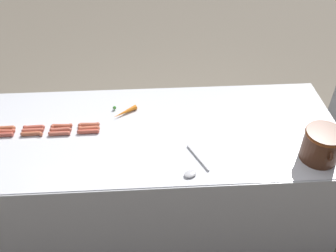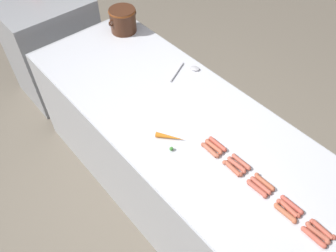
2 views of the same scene
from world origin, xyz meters
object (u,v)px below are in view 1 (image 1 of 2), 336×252
hot_dog_1 (4,128)px  hot_dog_2 (34,127)px  hot_dog_9 (89,128)px  hot_dog_14 (88,132)px  hot_dog_4 (89,125)px  hot_dog_6 (4,132)px  hot_dog_11 (2,135)px  hot_dog_3 (62,126)px  serving_spoon (193,168)px  hot_dog_12 (32,134)px  hot_dog_8 (61,130)px  hot_dog_7 (33,130)px  hot_dog_13 (59,133)px  carrot (124,112)px  bean_pot (322,144)px

hot_dog_1 → hot_dog_2: (0.00, 0.18, 0.00)m
hot_dog_9 → hot_dog_14: (0.03, -0.00, 0.00)m
hot_dog_4 → hot_dog_6: same height
hot_dog_11 → hot_dog_3: bearing=100.7°
hot_dog_11 → serving_spoon: hot_dog_11 is taller
hot_dog_12 → hot_dog_14: size_ratio=1.00×
hot_dog_6 → hot_dog_9: size_ratio=1.00×
hot_dog_8 → hot_dog_7: bearing=-91.1°
hot_dog_1 → hot_dog_13: (0.07, 0.34, 0.00)m
hot_dog_2 → serving_spoon: hot_dog_2 is taller
hot_dog_9 → hot_dog_14: bearing=-1.8°
serving_spoon → hot_dog_4: bearing=-123.7°
hot_dog_1 → hot_dog_11: size_ratio=1.00×
hot_dog_4 → hot_dog_13: bearing=-67.0°
hot_dog_9 → hot_dog_13: size_ratio=1.00×
hot_dog_7 → hot_dog_1: bearing=-100.4°
hot_dog_4 → hot_dog_11: 0.51m
hot_dog_3 → hot_dog_4: same height
hot_dog_2 → hot_dog_7: same height
carrot → hot_dog_13: bearing=-64.2°
carrot → bean_pot: bearing=67.1°
hot_dog_1 → hot_dog_8: bearing=84.1°
hot_dog_4 → bean_pot: bearing=75.1°
hot_dog_2 → hot_dog_9: (0.03, 0.33, 0.00)m
hot_dog_6 → serving_spoon: bearing=71.7°
hot_dog_2 → hot_dog_11: size_ratio=1.00×
hot_dog_3 → hot_dog_7: size_ratio=1.00×
hot_dog_13 → carrot: 0.42m
hot_dog_2 → hot_dog_1: bearing=-90.9°
hot_dog_8 → carrot: carrot is taller
hot_dog_12 → serving_spoon: hot_dog_12 is taller
hot_dog_7 → carrot: bearing=105.1°
hot_dog_14 → hot_dog_11: bearing=-90.0°
bean_pot → hot_dog_9: bearing=-103.6°
hot_dog_2 → hot_dog_7: size_ratio=1.00×
carrot → hot_dog_11: bearing=-75.9°
hot_dog_3 → hot_dog_14: bearing=69.1°
serving_spoon → carrot: bearing=-143.1°
carrot → hot_dog_2: bearing=-77.8°
hot_dog_12 → hot_dog_14: bearing=90.2°
hot_dog_2 → hot_dog_3: 0.17m
hot_dog_1 → hot_dog_6: bearing=8.9°
hot_dog_11 → hot_dog_14: same height
bean_pot → serving_spoon: bearing=-85.9°
hot_dog_4 → hot_dog_6: 0.50m
hot_dog_14 → carrot: bearing=130.4°
hot_dog_7 → hot_dog_9: 0.34m
hot_dog_3 → hot_dog_7: 0.17m
hot_dog_2 → hot_dog_4: 0.33m
hot_dog_8 → hot_dog_1: bearing=-95.9°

